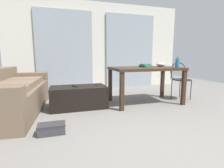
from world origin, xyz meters
name	(u,v)px	position (x,y,z in m)	size (l,w,h in m)	color
ground_plane	(125,108)	(0.00, 1.48, 0.00)	(9.02, 9.02, 0.00)	gray
wall_back	(99,46)	(0.00, 3.76, 1.27)	(5.24, 0.10, 2.54)	silver
curtains	(99,51)	(0.00, 3.67, 1.13)	(3.58, 0.03, 2.25)	#99A3AD
couch	(11,96)	(-1.97, 1.76, 0.31)	(0.99, 2.12, 0.74)	brown
coffee_table	(79,97)	(-0.84, 1.75, 0.21)	(1.02, 0.54, 0.41)	black
craft_table	(146,72)	(0.53, 1.71, 0.65)	(1.41, 0.84, 0.74)	#382619
wire_chair	(180,77)	(1.39, 1.72, 0.52)	(0.42, 0.44, 0.84)	black
bottle_near	(177,63)	(1.09, 1.45, 0.84)	(0.08, 0.08, 0.21)	teal
bowl	(161,64)	(0.99, 1.89, 0.79)	(0.18, 0.18, 0.09)	beige
book_stack	(146,65)	(0.58, 1.82, 0.78)	(0.21, 0.30, 0.07)	#4C4C51
scissors	(116,67)	(-0.03, 1.99, 0.75)	(0.08, 0.11, 0.00)	#9EA0A5
tv_remote_primary	(75,86)	(-0.90, 1.77, 0.42)	(0.05, 0.18, 0.02)	#232326
tv_remote_secondary	(96,84)	(-0.48, 1.83, 0.42)	(0.04, 0.19, 0.02)	#232326
shoebox	(52,129)	(-1.29, 0.72, 0.07)	(0.34, 0.19, 0.13)	#38383D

